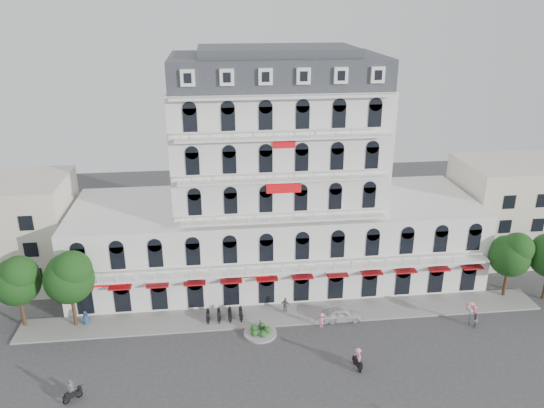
{
  "coord_description": "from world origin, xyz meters",
  "views": [
    {
      "loc": [
        -6.82,
        -37.0,
        30.35
      ],
      "look_at": [
        -1.39,
        10.0,
        11.92
      ],
      "focal_mm": 35.0,
      "sensor_mm": 36.0,
      "label": 1
    }
  ],
  "objects_px": {
    "parked_car": "(342,314)",
    "rider_center": "(358,358)",
    "rider_west": "(72,391)",
    "balloon_vendor": "(473,314)"
  },
  "relations": [
    {
      "from": "rider_center",
      "to": "balloon_vendor",
      "type": "bearing_deg",
      "value": 102.45
    },
    {
      "from": "parked_car",
      "to": "rider_west",
      "type": "distance_m",
      "value": 25.79
    },
    {
      "from": "rider_west",
      "to": "balloon_vendor",
      "type": "xyz_separation_m",
      "value": [
        36.85,
        6.26,
        0.42
      ]
    },
    {
      "from": "balloon_vendor",
      "to": "rider_west",
      "type": "bearing_deg",
      "value": -170.36
    },
    {
      "from": "rider_west",
      "to": "rider_center",
      "type": "distance_m",
      "value": 23.89
    },
    {
      "from": "rider_center",
      "to": "rider_west",
      "type": "bearing_deg",
      "value": -95.36
    },
    {
      "from": "parked_car",
      "to": "rider_center",
      "type": "height_order",
      "value": "rider_center"
    },
    {
      "from": "parked_car",
      "to": "balloon_vendor",
      "type": "height_order",
      "value": "balloon_vendor"
    },
    {
      "from": "rider_center",
      "to": "balloon_vendor",
      "type": "relative_size",
      "value": 0.84
    },
    {
      "from": "parked_car",
      "to": "balloon_vendor",
      "type": "distance_m",
      "value": 12.86
    }
  ]
}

